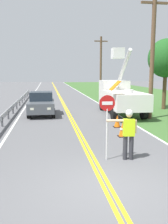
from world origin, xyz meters
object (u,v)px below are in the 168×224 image
(utility_bucket_truck, at_px, (120,95))
(stop_sign_paddle, at_px, (107,113))
(utility_pole_near, at_px, (152,55))
(traffic_cone_lead, at_px, (122,130))
(traffic_cone_mid, at_px, (117,121))
(oncoming_sedan_nearest, at_px, (41,104))
(utility_pole_mid, at_px, (101,65))
(flagger_worker, at_px, (128,131))
(roadside_tree_verge, at_px, (166,59))

(utility_bucket_truck, bearing_deg, stop_sign_paddle, -109.23)
(utility_pole_near, bearing_deg, traffic_cone_lead, -127.19)
(traffic_cone_lead, height_order, traffic_cone_mid, same)
(oncoming_sedan_nearest, bearing_deg, traffic_cone_mid, -48.17)
(utility_bucket_truck, height_order, traffic_cone_lead, utility_bucket_truck)
(stop_sign_paddle, height_order, utility_bucket_truck, utility_bucket_truck)
(utility_pole_near, xyz_separation_m, traffic_cone_lead, (-3.32, -4.37, -3.90))
(traffic_cone_mid, bearing_deg, utility_bucket_truck, 71.93)
(stop_sign_paddle, distance_m, utility_pole_mid, 25.18)
(traffic_cone_lead, relative_size, traffic_cone_mid, 1.00)
(oncoming_sedan_nearest, distance_m, traffic_cone_mid, 6.60)
(utility_pole_near, xyz_separation_m, utility_pole_mid, (0.31, 17.16, -0.12))
(oncoming_sedan_nearest, bearing_deg, utility_pole_mid, 62.22)
(oncoming_sedan_nearest, bearing_deg, flagger_worker, -71.92)
(traffic_cone_mid, distance_m, roadside_tree_verge, 9.47)
(utility_pole_near, bearing_deg, roadside_tree_verge, 52.94)
(utility_bucket_truck, xyz_separation_m, traffic_cone_mid, (-1.53, -4.70, -1.06))
(utility_pole_near, xyz_separation_m, roadside_tree_verge, (2.96, 3.92, 0.04))
(utility_bucket_truck, xyz_separation_m, roadside_tree_verge, (4.40, 1.54, 2.87))
(flagger_worker, height_order, oncoming_sedan_nearest, flagger_worker)
(stop_sign_paddle, xyz_separation_m, traffic_cone_mid, (1.87, 5.06, -1.37))
(utility_pole_mid, bearing_deg, oncoming_sedan_nearest, -117.78)
(utility_bucket_truck, relative_size, traffic_cone_lead, 9.84)
(traffic_cone_lead, bearing_deg, stop_sign_paddle, -117.02)
(utility_pole_near, relative_size, traffic_cone_mid, 11.58)
(flagger_worker, bearing_deg, oncoming_sedan_nearest, 108.08)
(utility_bucket_truck, distance_m, oncoming_sedan_nearest, 5.95)
(oncoming_sedan_nearest, distance_m, traffic_cone_lead, 8.07)
(stop_sign_paddle, relative_size, utility_pole_near, 0.29)
(flagger_worker, height_order, utility_pole_near, utility_pole_near)
(flagger_worker, bearing_deg, traffic_cone_lead, 76.09)
(flagger_worker, distance_m, utility_pole_mid, 25.19)
(oncoming_sedan_nearest, height_order, utility_pole_near, utility_pole_near)
(oncoming_sedan_nearest, height_order, traffic_cone_mid, oncoming_sedan_nearest)
(stop_sign_paddle, bearing_deg, traffic_cone_mid, 69.71)
(traffic_cone_lead, height_order, roadside_tree_verge, roadside_tree_verge)
(traffic_cone_mid, bearing_deg, traffic_cone_lead, -99.41)
(utility_bucket_truck, distance_m, utility_pole_near, 3.98)
(oncoming_sedan_nearest, bearing_deg, utility_bucket_truck, -1.98)
(flagger_worker, bearing_deg, stop_sign_paddle, 173.01)
(traffic_cone_lead, relative_size, roadside_tree_verge, 0.12)
(utility_bucket_truck, height_order, oncoming_sedan_nearest, utility_bucket_truck)
(flagger_worker, bearing_deg, roadside_tree_verge, 58.25)
(flagger_worker, relative_size, roadside_tree_verge, 0.31)
(traffic_cone_mid, bearing_deg, oncoming_sedan_nearest, 131.83)
(flagger_worker, relative_size, utility_pole_near, 0.23)
(utility_bucket_truck, relative_size, oncoming_sedan_nearest, 1.67)
(utility_bucket_truck, xyz_separation_m, utility_pole_near, (1.44, -2.39, 2.84))
(stop_sign_paddle, xyz_separation_m, utility_pole_near, (4.85, 7.37, 2.53))
(utility_pole_near, height_order, utility_pole_mid, utility_pole_near)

